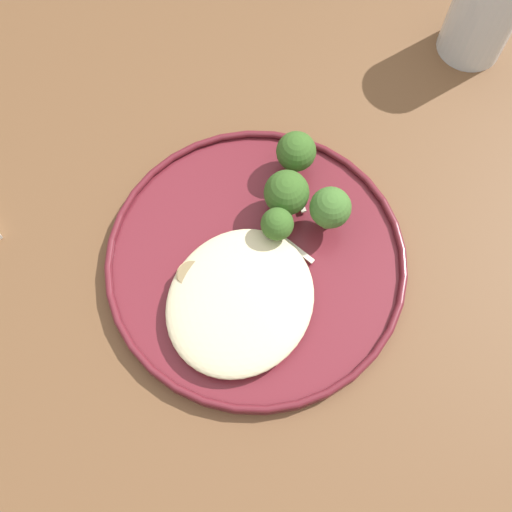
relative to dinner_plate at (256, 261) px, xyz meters
name	(u,v)px	position (x,y,z in m)	size (l,w,h in m)	color
ground	(230,398)	(0.04, -0.04, -0.75)	(6.00, 6.00, 0.00)	#665B51
wooden_dining_table	(206,302)	(0.04, -0.04, -0.09)	(1.40, 1.00, 0.74)	brown
dinner_plate	(256,261)	(0.00, 0.00, 0.00)	(0.29, 0.29, 0.02)	maroon
noodle_bed	(240,301)	(0.05, 0.01, 0.01)	(0.15, 0.13, 0.02)	beige
seared_scallop_left_edge	(189,275)	(0.05, -0.04, 0.01)	(0.03, 0.03, 0.01)	#DBB77A
seared_scallop_center_golden	(242,352)	(0.09, 0.04, 0.01)	(0.03, 0.03, 0.01)	#E5C689
seared_scallop_tilted_round	(253,319)	(0.05, 0.03, 0.01)	(0.03, 0.03, 0.01)	#E5C689
seared_scallop_right_edge	(225,294)	(0.05, -0.01, 0.01)	(0.03, 0.03, 0.01)	beige
seared_scallop_tiny_bay	(264,286)	(0.02, 0.02, 0.01)	(0.03, 0.03, 0.01)	#DBB77A
seared_scallop_rear_pale	(236,250)	(0.00, -0.02, 0.01)	(0.02, 0.02, 0.01)	#DBB77A
broccoli_floret_right_tilted	(277,225)	(-0.03, 0.01, 0.03)	(0.03, 0.03, 0.05)	#89A356
broccoli_floret_rear_charred	(286,193)	(-0.06, 0.00, 0.03)	(0.04, 0.04, 0.05)	#89A356
broccoli_floret_tall_stalk	(330,208)	(-0.07, 0.04, 0.04)	(0.04, 0.04, 0.06)	#89A356
broccoli_floret_beside_noodles	(296,152)	(-0.11, -0.02, 0.03)	(0.04, 0.04, 0.05)	#89A356
onion_sliver_pale_crescent	(280,218)	(-0.05, 0.00, 0.01)	(0.04, 0.01, 0.00)	silver
onion_sliver_short_strip	(289,244)	(-0.03, 0.02, 0.01)	(0.06, 0.01, 0.00)	silver
onion_sliver_curled_piece	(298,195)	(-0.08, 0.00, 0.01)	(0.04, 0.01, 0.00)	silver
water_glass	(483,15)	(-0.35, 0.08, 0.04)	(0.07, 0.07, 0.11)	silver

